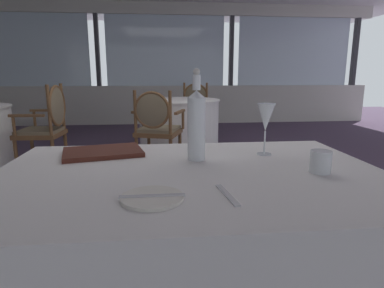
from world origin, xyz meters
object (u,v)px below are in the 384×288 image
water_tumbler (321,162)px  dining_chair_0_1 (156,124)px  dining_chair_0_0 (194,107)px  wine_glass (266,118)px  menu_book (103,152)px  side_plate (152,198)px  dining_chair_1_0 (48,122)px  water_bottle (196,123)px

water_tumbler → dining_chair_0_1: (-0.61, 2.59, -0.24)m
dining_chair_0_0 → dining_chair_0_1: bearing=-0.0°
water_tumbler → dining_chair_0_1: 2.67m
wine_glass → menu_book: wine_glass is taller
menu_book → dining_chair_0_0: dining_chair_0_0 is taller
wine_glass → dining_chair_0_0: wine_glass is taller
wine_glass → dining_chair_0_0: bearing=88.0°
water_tumbler → dining_chair_0_0: (0.03, 4.50, -0.24)m
wine_glass → side_plate: bearing=-135.2°
dining_chair_0_0 → dining_chair_1_0: (-1.86, -1.78, 0.02)m
water_tumbler → wine_glass: bearing=112.2°
dining_chair_0_1 → dining_chair_1_0: 1.23m
water_tumbler → menu_book: (-0.83, 0.36, -0.03)m
dining_chair_0_1 → dining_chair_0_0: bearing=0.0°
side_plate → dining_chair_1_0: dining_chair_1_0 is taller
side_plate → dining_chair_0_0: dining_chair_0_0 is taller
dining_chair_0_1 → wine_glass: bearing=-149.4°
side_plate → dining_chair_1_0: (-1.23, 2.92, -0.18)m
side_plate → dining_chair_1_0: bearing=112.9°
water_bottle → menu_book: 0.45m
water_bottle → menu_book: size_ratio=1.11×
side_plate → water_bottle: water_bottle is taller
dining_chair_1_0 → wine_glass: bearing=128.9°
dining_chair_0_0 → dining_chair_1_0: bearing=-27.8°
water_tumbler → dining_chair_0_1: bearing=103.2°
dining_chair_0_0 → menu_book: bearing=6.8°
water_bottle → wine_glass: bearing=10.0°
water_bottle → dining_chair_0_0: water_bottle is taller
water_bottle → dining_chair_0_1: size_ratio=0.40×
wine_glass → dining_chair_1_0: bearing=125.1°
menu_book → water_bottle: bearing=-31.7°
water_tumbler → dining_chair_0_0: 4.50m
side_plate → dining_chair_1_0: 3.17m
menu_book → dining_chair_0_0: (0.86, 4.14, -0.21)m
dining_chair_1_0 → water_bottle: bearing=123.2°
menu_book → wine_glass: bearing=-19.7°
wine_glass → dining_chair_0_0: (0.15, 4.21, -0.36)m
wine_glass → water_tumbler: (0.12, -0.28, -0.12)m
side_plate → wine_glass: (0.48, 0.48, 0.16)m
dining_chair_0_0 → water_bottle: bearing=12.4°
menu_book → dining_chair_0_1: bearing=70.9°
menu_book → dining_chair_0_1: dining_chair_0_1 is taller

